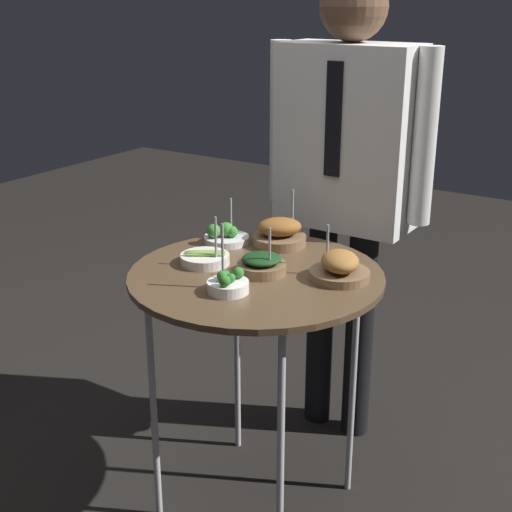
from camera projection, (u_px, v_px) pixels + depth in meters
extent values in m
plane|color=black|center=(256.00, 501.00, 2.26)|extent=(8.00, 8.00, 0.00)
cylinder|color=brown|center=(256.00, 276.00, 1.99)|extent=(0.72, 0.72, 0.02)
cylinder|color=#B7B7BC|center=(280.00, 458.00, 1.85)|extent=(0.02, 0.02, 0.76)
cylinder|color=#B7B7BC|center=(154.00, 408.00, 2.07)|extent=(0.02, 0.02, 0.76)
cylinder|color=#B7B7BC|center=(353.00, 386.00, 2.19)|extent=(0.02, 0.02, 0.76)
cylinder|color=#B7B7BC|center=(237.00, 350.00, 2.41)|extent=(0.02, 0.02, 0.76)
cylinder|color=silver|center=(205.00, 259.00, 2.05)|extent=(0.14, 0.14, 0.03)
ellipsoid|color=#7AA847|center=(204.00, 255.00, 2.03)|extent=(0.11, 0.07, 0.01)
ellipsoid|color=#7AA847|center=(205.00, 254.00, 2.04)|extent=(0.11, 0.07, 0.01)
ellipsoid|color=#7AA847|center=(205.00, 252.00, 2.05)|extent=(0.11, 0.07, 0.01)
ellipsoid|color=#7AA847|center=(205.00, 251.00, 2.06)|extent=(0.11, 0.07, 0.01)
cylinder|color=#939399|center=(216.00, 241.00, 2.01)|extent=(0.01, 0.01, 0.15)
cylinder|color=brown|center=(262.00, 268.00, 1.98)|extent=(0.14, 0.14, 0.03)
ellipsoid|color=#143816|center=(262.00, 259.00, 1.97)|extent=(0.11, 0.11, 0.03)
cylinder|color=#939399|center=(270.00, 253.00, 1.93)|extent=(0.01, 0.01, 0.14)
cylinder|color=silver|center=(227.00, 239.00, 2.23)|extent=(0.14, 0.14, 0.02)
sphere|color=#387F2D|center=(232.00, 232.00, 2.21)|extent=(0.04, 0.04, 0.04)
sphere|color=#387F2D|center=(230.00, 231.00, 2.22)|extent=(0.03, 0.03, 0.03)
sphere|color=#387F2D|center=(226.00, 230.00, 2.22)|extent=(0.04, 0.04, 0.04)
sphere|color=#387F2D|center=(214.00, 231.00, 2.20)|extent=(0.04, 0.04, 0.04)
sphere|color=#387F2D|center=(226.00, 229.00, 2.21)|extent=(0.05, 0.05, 0.05)
cylinder|color=#939399|center=(231.00, 218.00, 2.24)|extent=(0.01, 0.01, 0.13)
cylinder|color=brown|center=(340.00, 275.00, 1.94)|extent=(0.17, 0.17, 0.02)
ellipsoid|color=#93602D|center=(340.00, 261.00, 1.93)|extent=(0.16, 0.17, 0.05)
cylinder|color=#939399|center=(327.00, 250.00, 1.95)|extent=(0.01, 0.01, 0.14)
cylinder|color=white|center=(228.00, 287.00, 1.86)|extent=(0.11, 0.11, 0.03)
sphere|color=#2D7028|center=(231.00, 278.00, 1.84)|extent=(0.02, 0.02, 0.02)
sphere|color=#2D7028|center=(238.00, 273.00, 1.87)|extent=(0.03, 0.03, 0.03)
sphere|color=#2D7028|center=(226.00, 275.00, 1.86)|extent=(0.03, 0.03, 0.03)
sphere|color=#2D7028|center=(222.00, 276.00, 1.85)|extent=(0.03, 0.03, 0.03)
sphere|color=#2D7028|center=(225.00, 281.00, 1.81)|extent=(0.03, 0.03, 0.03)
cylinder|color=#939399|center=(223.00, 256.00, 1.86)|extent=(0.01, 0.01, 0.18)
cylinder|color=brown|center=(279.00, 240.00, 2.21)|extent=(0.17, 0.17, 0.03)
ellipsoid|color=brown|center=(279.00, 227.00, 2.19)|extent=(0.17, 0.17, 0.06)
cylinder|color=#939399|center=(292.00, 216.00, 2.20)|extent=(0.01, 0.01, 0.17)
cylinder|color=black|center=(320.00, 323.00, 2.58)|extent=(0.10, 0.10, 0.78)
cylinder|color=black|center=(359.00, 334.00, 2.50)|extent=(0.10, 0.10, 0.78)
cube|color=white|center=(348.00, 137.00, 2.30)|extent=(0.44, 0.21, 0.59)
cube|color=black|center=(333.00, 120.00, 2.19)|extent=(0.05, 0.01, 0.35)
cylinder|color=white|center=(280.00, 123.00, 2.42)|extent=(0.07, 0.07, 0.54)
cylinder|color=white|center=(425.00, 138.00, 2.16)|extent=(0.07, 0.07, 0.54)
sphere|color=brown|center=(354.00, 6.00, 2.16)|extent=(0.21, 0.21, 0.21)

